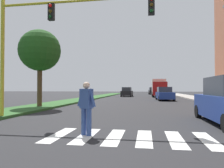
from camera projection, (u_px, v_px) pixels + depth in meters
ground_plane at (142, 99)px, 28.14m from camera, size 140.00×140.00×0.00m
crosswalk at (129, 137)px, 6.32m from camera, size 4.95×2.20×0.01m
median_strip at (83, 99)px, 27.39m from camera, size 2.92×64.00×0.15m
tree_mid at (40, 51)px, 15.95m from camera, size 3.15×3.15×5.82m
sidewalk_right at (206, 100)px, 24.95m from camera, size 3.00×64.00×0.15m
traffic_light_gantry at (50, 28)px, 9.87m from camera, size 8.56×0.30×6.00m
pedestrian_performer at (86, 106)px, 6.62m from camera, size 0.71×0.40×1.69m
sedan_midblock at (165, 94)px, 25.98m from camera, size 2.09×4.52×1.67m
sedan_distant at (127, 92)px, 38.27m from camera, size 1.96×4.57×1.70m
sedan_far_horizon at (153, 91)px, 51.27m from camera, size 2.14×4.44×1.75m
truck_box_delivery at (159, 88)px, 36.56m from camera, size 2.40×6.20×3.10m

